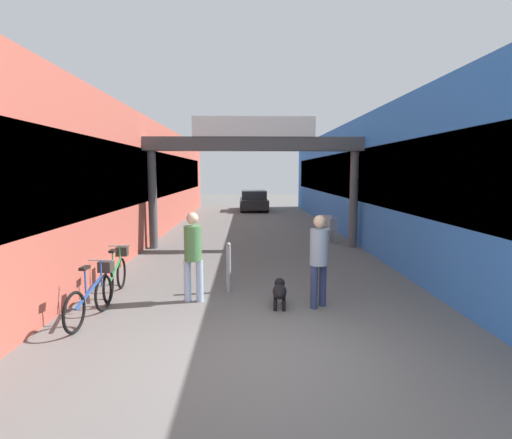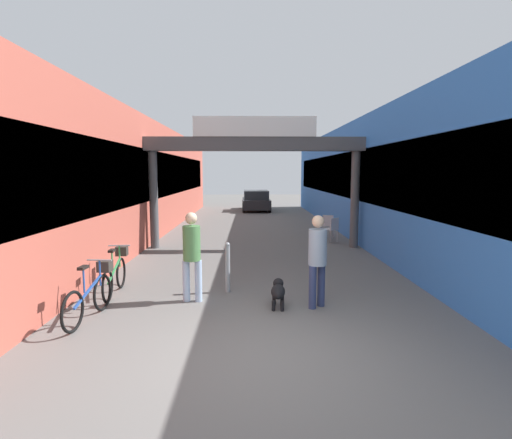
# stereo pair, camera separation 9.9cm
# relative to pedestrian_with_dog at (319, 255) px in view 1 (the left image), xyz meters

# --- Properties ---
(ground_plane) EXTENTS (80.00, 80.00, 0.00)m
(ground_plane) POSITION_rel_pedestrian_with_dog_xyz_m (-1.10, -1.97, -1.00)
(ground_plane) COLOR #605E5B
(storefront_left) EXTENTS (3.00, 26.00, 4.40)m
(storefront_left) POSITION_rel_pedestrian_with_dog_xyz_m (-6.19, 9.03, 1.20)
(storefront_left) COLOR #B25142
(storefront_left) RESTS_ON ground_plane
(storefront_right) EXTENTS (3.00, 26.00, 4.40)m
(storefront_right) POSITION_rel_pedestrian_with_dog_xyz_m (4.00, 9.03, 1.20)
(storefront_right) COLOR blue
(storefront_right) RESTS_ON ground_plane
(arcade_sign_gateway) EXTENTS (7.40, 0.47, 4.31)m
(arcade_sign_gateway) POSITION_rel_pedestrian_with_dog_xyz_m (-1.10, 5.97, 2.08)
(arcade_sign_gateway) COLOR #4C4C4F
(arcade_sign_gateway) RESTS_ON ground_plane
(pedestrian_with_dog) EXTENTS (0.48, 0.48, 1.74)m
(pedestrian_with_dog) POSITION_rel_pedestrian_with_dog_xyz_m (0.00, 0.00, 0.00)
(pedestrian_with_dog) COLOR navy
(pedestrian_with_dog) RESTS_ON ground_plane
(pedestrian_companion) EXTENTS (0.39, 0.36, 1.76)m
(pedestrian_companion) POSITION_rel_pedestrian_with_dog_xyz_m (-2.39, 0.39, 0.01)
(pedestrian_companion) COLOR #A5BFE0
(pedestrian_companion) RESTS_ON ground_plane
(dog_on_leash) EXTENTS (0.31, 0.69, 0.49)m
(dog_on_leash) POSITION_rel_pedestrian_with_dog_xyz_m (-0.73, 0.03, -0.69)
(dog_on_leash) COLOR black
(dog_on_leash) RESTS_ON ground_plane
(bicycle_blue_nearest) EXTENTS (0.46, 1.69, 0.98)m
(bicycle_blue_nearest) POSITION_rel_pedestrian_with_dog_xyz_m (-4.00, -0.51, -0.56)
(bicycle_blue_nearest) COLOR black
(bicycle_blue_nearest) RESTS_ON ground_plane
(bicycle_green_second) EXTENTS (0.46, 1.69, 0.98)m
(bicycle_green_second) POSITION_rel_pedestrian_with_dog_xyz_m (-4.06, 0.93, -0.56)
(bicycle_green_second) COLOR black
(bicycle_green_second) RESTS_ON ground_plane
(bollard_post_metal) EXTENTS (0.10, 0.10, 1.07)m
(bollard_post_metal) POSITION_rel_pedestrian_with_dog_xyz_m (-1.73, 0.99, -0.46)
(bollard_post_metal) COLOR gray
(bollard_post_metal) RESTS_ON ground_plane
(cafe_chair_aluminium_nearer) EXTENTS (0.56, 0.56, 0.89)m
(cafe_chair_aluminium_nearer) POSITION_rel_pedestrian_with_dog_xyz_m (1.73, 6.98, -0.46)
(cafe_chair_aluminium_nearer) COLOR gray
(cafe_chair_aluminium_nearer) RESTS_ON ground_plane
(cafe_chair_aluminium_farther) EXTENTS (0.51, 0.51, 0.89)m
(cafe_chair_aluminium_farther) POSITION_rel_pedestrian_with_dog_xyz_m (1.77, 7.96, -0.46)
(cafe_chair_aluminium_farther) COLOR gray
(cafe_chair_aluminium_farther) RESTS_ON ground_plane
(parked_car_black) EXTENTS (1.88, 4.04, 1.33)m
(parked_car_black) POSITION_rel_pedestrian_with_dog_xyz_m (-0.85, 19.06, -0.36)
(parked_car_black) COLOR black
(parked_car_black) RESTS_ON ground_plane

